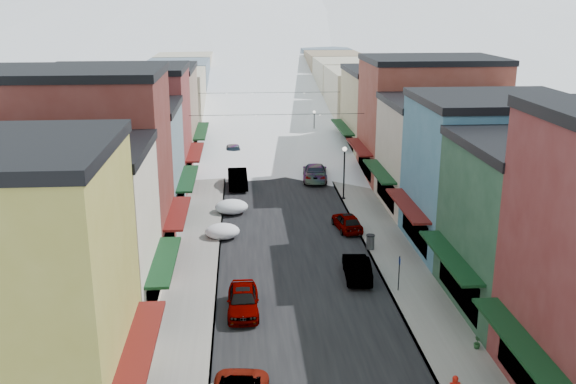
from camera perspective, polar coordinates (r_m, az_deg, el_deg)
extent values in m
cube|color=black|center=(80.98, -1.76, 4.95)|extent=(10.00, 160.00, 0.01)
cube|color=gray|center=(80.95, -6.45, 4.90)|extent=(3.20, 160.00, 0.15)
cube|color=gray|center=(81.51, 2.90, 5.07)|extent=(3.20, 160.00, 0.15)
cube|color=slate|center=(80.91, -5.35, 4.93)|extent=(0.10, 160.00, 0.15)
cube|color=slate|center=(81.33, 1.81, 5.05)|extent=(0.10, 160.00, 0.15)
cube|color=#5D120F|center=(27.02, -12.95, -12.96)|extent=(1.20, 7.22, 0.15)
cube|color=beige|center=(35.26, -20.15, -4.09)|extent=(10.00, 8.00, 9.00)
cube|color=black|center=(33.96, -20.94, 3.44)|extent=(10.20, 8.20, 0.50)
cube|color=#0E3316|center=(34.61, -10.94, -6.04)|extent=(1.20, 6.80, 0.15)
cube|color=maroon|center=(42.33, -18.19, 1.62)|extent=(11.00, 8.00, 12.00)
cube|color=black|center=(41.25, -18.98, 10.03)|extent=(11.20, 8.20, 0.50)
cube|color=#5D120F|center=(42.06, -9.76, -1.85)|extent=(1.20, 6.80, 0.15)
cube|color=slate|center=(50.69, -15.27, 2.20)|extent=(10.00, 9.00, 8.50)
cube|color=black|center=(49.80, -15.66, 7.22)|extent=(10.20, 9.20, 0.50)
cube|color=#0E3316|center=(50.17, -8.90, 1.21)|extent=(1.20, 7.65, 0.15)
cube|color=maroon|center=(59.29, -14.72, 5.27)|extent=(12.00, 9.00, 10.50)
cube|color=black|center=(58.51, -15.12, 10.56)|extent=(12.20, 9.20, 0.50)
cube|color=#5D120F|center=(58.88, -8.24, 3.53)|extent=(1.20, 7.65, 0.15)
cube|color=#927560|center=(68.93, -12.44, 6.53)|extent=(10.00, 11.00, 9.50)
cube|color=black|center=(68.27, -12.70, 10.66)|extent=(10.20, 11.20, 0.50)
cube|color=#0E3316|center=(68.64, -7.71, 5.41)|extent=(1.20, 9.35, 0.15)
cube|color=#0E3316|center=(28.08, 19.89, -12.39)|extent=(1.20, 7.65, 0.15)
cube|color=#20422D|center=(37.31, 22.49, -3.22)|extent=(10.00, 9.00, 9.00)
cube|color=black|center=(36.08, 23.31, 3.90)|extent=(10.20, 9.20, 0.50)
cube|color=#0E3316|center=(35.63, 14.14, -5.57)|extent=(1.20, 7.65, 0.15)
cube|color=#3B6C87|center=(44.98, 17.57, 1.21)|extent=(10.00, 9.00, 10.00)
cube|color=black|center=(43.96, 18.17, 7.82)|extent=(10.20, 9.20, 0.50)
cube|color=#5D120F|center=(43.74, 10.53, -1.17)|extent=(1.20, 7.65, 0.15)
cube|color=#B9AB95|center=(53.51, 14.53, 3.00)|extent=(11.00, 9.00, 8.50)
cube|color=black|center=(52.68, 14.89, 7.76)|extent=(11.20, 9.20, 0.50)
cube|color=#0E3316|center=(52.14, 8.08, 1.83)|extent=(1.20, 7.65, 0.15)
cube|color=maroon|center=(61.80, 12.44, 6.11)|extent=(12.00, 9.00, 11.00)
cube|color=black|center=(61.06, 12.78, 11.42)|extent=(12.20, 9.20, 0.50)
cube|color=#5D120F|center=(60.71, 6.31, 4.00)|extent=(1.20, 7.65, 0.15)
cube|color=tan|center=(71.22, 9.36, 6.81)|extent=(10.00, 11.00, 9.00)
cube|color=black|center=(70.59, 9.54, 10.61)|extent=(10.20, 11.20, 0.50)
cube|color=#0E3316|center=(70.36, 4.85, 5.78)|extent=(1.20, 9.35, 0.15)
cube|color=gray|center=(82.67, -10.61, 7.73)|extent=(9.00, 13.00, 8.00)
cube|color=gray|center=(83.70, 6.82, 8.00)|extent=(9.00, 13.00, 8.00)
cube|color=gray|center=(96.46, -9.75, 9.01)|extent=(9.00, 13.00, 8.00)
cube|color=gray|center=(97.34, 5.26, 9.25)|extent=(9.00, 13.00, 8.00)
cube|color=gray|center=(110.31, -9.09, 9.97)|extent=(9.00, 13.00, 8.00)
cube|color=gray|center=(111.08, 4.07, 10.18)|extent=(9.00, 13.00, 8.00)
cube|color=gray|center=(124.19, -8.58, 10.72)|extent=(9.00, 13.00, 8.00)
cube|color=gray|center=(124.87, 3.15, 10.90)|extent=(9.00, 13.00, 8.00)
cube|color=silver|center=(244.48, -3.56, 14.14)|extent=(360.00, 40.00, 12.00)
cone|color=white|center=(295.44, -9.82, 16.50)|extent=(300.00, 300.00, 34.00)
cone|color=white|center=(298.41, 10.40, 16.08)|extent=(320.00, 320.00, 30.00)
cylinder|color=black|center=(60.20, -0.95, 6.90)|extent=(16.40, 0.04, 0.04)
cylinder|color=black|center=(75.01, -1.63, 8.82)|extent=(16.40, 0.04, 0.04)
imported|color=#929699|center=(35.49, -4.02, -9.56)|extent=(1.72, 4.24, 1.44)
imported|color=black|center=(58.74, -4.50, 1.21)|extent=(1.90, 4.94, 1.61)
imported|color=#A7A9AF|center=(68.99, -4.89, 3.48)|extent=(2.35, 5.26, 1.50)
imported|color=black|center=(39.75, 6.15, -6.68)|extent=(1.74, 4.30, 1.39)
imported|color=gray|center=(47.80, 5.27, -2.62)|extent=(2.08, 4.07, 1.33)
imported|color=black|center=(60.88, 2.41, 1.81)|extent=(2.80, 5.78, 1.62)
imported|color=gray|center=(83.20, -2.75, 5.73)|extent=(2.11, 4.15, 1.36)
imported|color=silver|center=(85.54, -1.30, 6.10)|extent=(3.03, 5.67, 1.52)
sphere|color=red|center=(29.57, 14.66, -15.74)|extent=(0.26, 0.26, 0.26)
cylinder|color=red|center=(29.70, 14.63, -16.13)|extent=(0.45, 0.10, 0.10)
cylinder|color=black|center=(37.97, 9.84, -7.13)|extent=(0.06, 0.06, 2.14)
cube|color=#1C369C|center=(37.66, 9.90, -6.05)|extent=(0.03, 0.29, 0.39)
cylinder|color=#4E5153|center=(44.04, 7.33, -4.45)|extent=(0.55, 0.55, 0.95)
cylinder|color=black|center=(43.86, 7.35, -3.84)|extent=(0.59, 0.59, 0.06)
cylinder|color=black|center=(54.97, 4.95, -0.54)|extent=(0.31, 0.31, 0.10)
cylinder|color=black|center=(54.41, 5.00, 1.52)|extent=(0.13, 0.13, 4.19)
sphere|color=white|center=(53.87, 5.06, 3.83)|extent=(0.38, 0.38, 0.38)
cylinder|color=black|center=(76.46, 2.32, 4.40)|extent=(0.27, 0.27, 0.09)
cylinder|color=black|center=(76.11, 2.33, 5.69)|extent=(0.11, 0.11, 3.61)
sphere|color=white|center=(75.77, 2.35, 7.13)|extent=(0.32, 0.32, 0.32)
imported|color=#244F27|center=(33.22, 16.46, -12.72)|extent=(0.47, 0.47, 0.60)
ellipsoid|color=white|center=(46.24, -5.85, -3.49)|extent=(2.48, 2.10, 1.05)
ellipsoid|color=white|center=(47.45, -5.57, -3.29)|extent=(1.06, 0.95, 0.53)
ellipsoid|color=white|center=(51.48, -5.04, -1.32)|extent=(2.64, 2.23, 1.12)
ellipsoid|color=white|center=(52.71, -4.80, -1.20)|extent=(1.13, 1.02, 0.56)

